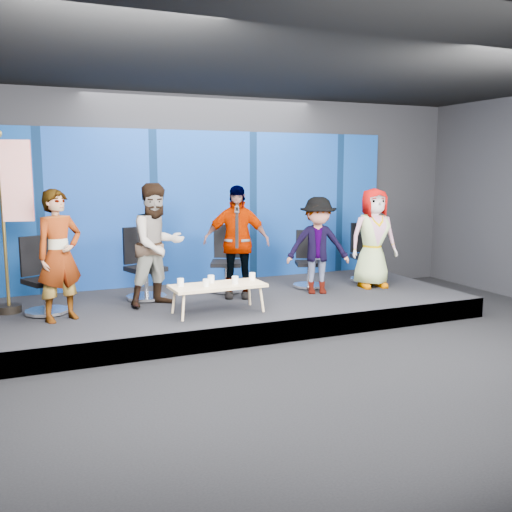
{
  "coord_description": "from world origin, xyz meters",
  "views": [
    {
      "loc": [
        -3.03,
        -5.49,
        2.25
      ],
      "look_at": [
        0.31,
        2.4,
        0.94
      ],
      "focal_mm": 40.0,
      "sensor_mm": 36.0,
      "label": 1
    }
  ],
  "objects_px": {
    "panelist_c": "(236,242)",
    "chair_e": "(365,262)",
    "panelist_d": "(318,246)",
    "chair_c": "(227,269)",
    "chair_d": "(308,269)",
    "coffee_table": "(218,287)",
    "mug_e": "(252,276)",
    "panelist_a": "(59,256)",
    "flag_stand": "(13,218)",
    "panelist_e": "(373,238)",
    "panelist_b": "(157,245)",
    "mug_a": "(180,282)",
    "mug_c": "(211,279)",
    "chair_b": "(144,276)",
    "mug_b": "(206,283)",
    "mug_d": "(235,280)",
    "chair_a": "(44,288)"
  },
  "relations": [
    {
      "from": "chair_c",
      "to": "panelist_c",
      "type": "distance_m",
      "value": 0.72
    },
    {
      "from": "mug_b",
      "to": "mug_d",
      "type": "bearing_deg",
      "value": 3.63
    },
    {
      "from": "panelist_a",
      "to": "chair_b",
      "type": "relative_size",
      "value": 1.57
    },
    {
      "from": "panelist_a",
      "to": "mug_b",
      "type": "distance_m",
      "value": 1.92
    },
    {
      "from": "chair_c",
      "to": "panelist_e",
      "type": "distance_m",
      "value": 2.49
    },
    {
      "from": "chair_b",
      "to": "chair_e",
      "type": "bearing_deg",
      "value": -20.36
    },
    {
      "from": "panelist_d",
      "to": "chair_e",
      "type": "relative_size",
      "value": 1.5
    },
    {
      "from": "chair_b",
      "to": "chair_c",
      "type": "bearing_deg",
      "value": -15.95
    },
    {
      "from": "chair_c",
      "to": "panelist_e",
      "type": "relative_size",
      "value": 0.64
    },
    {
      "from": "chair_b",
      "to": "coffee_table",
      "type": "xyz_separation_m",
      "value": [
        0.75,
        -1.25,
        0.01
      ]
    },
    {
      "from": "chair_b",
      "to": "chair_c",
      "type": "distance_m",
      "value": 1.36
    },
    {
      "from": "panelist_d",
      "to": "chair_b",
      "type": "bearing_deg",
      "value": -174.56
    },
    {
      "from": "chair_a",
      "to": "panelist_b",
      "type": "relative_size",
      "value": 0.6
    },
    {
      "from": "chair_e",
      "to": "mug_d",
      "type": "distance_m",
      "value": 3.13
    },
    {
      "from": "panelist_c",
      "to": "chair_e",
      "type": "relative_size",
      "value": 1.69
    },
    {
      "from": "chair_e",
      "to": "mug_e",
      "type": "xyz_separation_m",
      "value": [
        -2.58,
        -1.01,
        0.11
      ]
    },
    {
      "from": "chair_e",
      "to": "mug_c",
      "type": "distance_m",
      "value": 3.34
    },
    {
      "from": "panelist_a",
      "to": "chair_e",
      "type": "distance_m",
      "value": 5.21
    },
    {
      "from": "panelist_c",
      "to": "panelist_e",
      "type": "bearing_deg",
      "value": 20.03
    },
    {
      "from": "panelist_e",
      "to": "flag_stand",
      "type": "bearing_deg",
      "value": -175.67
    },
    {
      "from": "chair_e",
      "to": "coffee_table",
      "type": "relative_size",
      "value": 0.78
    },
    {
      "from": "coffee_table",
      "to": "mug_c",
      "type": "bearing_deg",
      "value": 111.83
    },
    {
      "from": "flag_stand",
      "to": "coffee_table",
      "type": "bearing_deg",
      "value": -11.03
    },
    {
      "from": "chair_d",
      "to": "mug_e",
      "type": "bearing_deg",
      "value": -126.34
    },
    {
      "from": "chair_c",
      "to": "chair_e",
      "type": "bearing_deg",
      "value": 19.55
    },
    {
      "from": "chair_d",
      "to": "panelist_e",
      "type": "relative_size",
      "value": 0.57
    },
    {
      "from": "panelist_e",
      "to": "mug_b",
      "type": "relative_size",
      "value": 16.1
    },
    {
      "from": "panelist_b",
      "to": "panelist_c",
      "type": "relative_size",
      "value": 1.03
    },
    {
      "from": "mug_b",
      "to": "panelist_a",
      "type": "bearing_deg",
      "value": 164.35
    },
    {
      "from": "chair_c",
      "to": "chair_d",
      "type": "xyz_separation_m",
      "value": [
        1.36,
        -0.25,
        -0.04
      ]
    },
    {
      "from": "chair_e",
      "to": "coffee_table",
      "type": "height_order",
      "value": "chair_e"
    },
    {
      "from": "coffee_table",
      "to": "mug_b",
      "type": "relative_size",
      "value": 12.73
    },
    {
      "from": "chair_a",
      "to": "panelist_a",
      "type": "xyz_separation_m",
      "value": [
        0.19,
        -0.47,
        0.51
      ]
    },
    {
      "from": "chair_a",
      "to": "chair_c",
      "type": "relative_size",
      "value": 0.99
    },
    {
      "from": "panelist_a",
      "to": "flag_stand",
      "type": "relative_size",
      "value": 0.69
    },
    {
      "from": "panelist_b",
      "to": "chair_d",
      "type": "relative_size",
      "value": 1.87
    },
    {
      "from": "panelist_c",
      "to": "chair_e",
      "type": "distance_m",
      "value": 2.62
    },
    {
      "from": "chair_c",
      "to": "chair_e",
      "type": "xyz_separation_m",
      "value": [
        2.53,
        -0.18,
        -0.01
      ]
    },
    {
      "from": "panelist_b",
      "to": "panelist_e",
      "type": "xyz_separation_m",
      "value": [
        3.6,
        -0.1,
        -0.06
      ]
    },
    {
      "from": "mug_e",
      "to": "panelist_c",
      "type": "bearing_deg",
      "value": 87.88
    },
    {
      "from": "chair_a",
      "to": "panelist_c",
      "type": "xyz_separation_m",
      "value": [
        2.78,
        -0.09,
        0.51
      ]
    },
    {
      "from": "chair_a",
      "to": "chair_c",
      "type": "bearing_deg",
      "value": -16.39
    },
    {
      "from": "panelist_a",
      "to": "chair_b",
      "type": "bearing_deg",
      "value": 8.42
    },
    {
      "from": "flag_stand",
      "to": "mug_a",
      "type": "bearing_deg",
      "value": -14.08
    },
    {
      "from": "chair_a",
      "to": "chair_c",
      "type": "height_order",
      "value": "chair_c"
    },
    {
      "from": "chair_e",
      "to": "mug_a",
      "type": "bearing_deg",
      "value": -155.14
    },
    {
      "from": "panelist_a",
      "to": "mug_e",
      "type": "distance_m",
      "value": 2.61
    },
    {
      "from": "mug_a",
      "to": "mug_e",
      "type": "height_order",
      "value": "mug_a"
    },
    {
      "from": "coffee_table",
      "to": "panelist_c",
      "type": "bearing_deg",
      "value": 54.26
    },
    {
      "from": "panelist_b",
      "to": "chair_c",
      "type": "distance_m",
      "value": 1.47
    }
  ]
}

